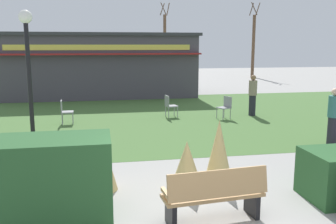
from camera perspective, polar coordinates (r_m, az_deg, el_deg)
The scene contains 17 objects.
lawn_patch at distance 15.36m, azimuth -4.28°, elevation -0.64°, with size 36.00×12.00×0.01m, color #446B33.
park_bench at distance 6.29m, azimuth 7.16°, elevation -12.50°, with size 1.74×0.69×0.95m.
hedge_left at distance 6.62m, azimuth -16.95°, elevation -9.71°, with size 1.88×1.10×1.39m, color #28562B.
ornamental_grass_behind_left at distance 7.11m, azimuth -11.64°, elevation -9.55°, with size 0.51×0.51×1.04m, color tan.
ornamental_grass_behind_right at distance 7.98m, azimuth 7.81°, elevation -5.99°, with size 0.61×0.61×1.37m, color tan.
ornamental_grass_behind_center at distance 7.65m, azimuth -9.96°, elevation -7.83°, with size 0.58×0.58×1.10m, color tan.
ornamental_grass_behind_far at distance 7.54m, azimuth 2.90°, elevation -8.25°, with size 0.69×0.69×1.02m, color tan.
lamppost_mid at distance 10.88m, azimuth -20.65°, elevation 7.10°, with size 0.36×0.36×3.82m.
food_kiosk at distance 21.70m, azimuth -10.32°, elevation 7.15°, with size 10.82×4.47×3.54m.
cafe_chair_west at distance 15.07m, azimuth 0.22°, elevation 1.20°, with size 0.51×0.51×0.89m.
cafe_chair_east at distance 14.25m, azimuth -15.58°, elevation 0.29°, with size 0.46×0.46×0.89m.
cafe_chair_center at distance 14.90m, azimuth 8.82°, elevation 0.97°, with size 0.57×0.57×0.89m.
person_strolling at distance 11.73m, azimuth 24.06°, elevation -0.67°, with size 0.34×0.34×1.69m.
person_standing at distance 15.76m, azimuth 12.87°, elevation 2.56°, with size 0.34×0.34×1.69m.
parked_car_west_slot at distance 28.57m, azimuth -14.11°, elevation 5.43°, with size 4.30×2.25×1.20m.
tree_left_bg at distance 35.42m, azimuth -0.50°, elevation 10.42°, with size 0.91×0.96×6.73m.
tree_right_bg at distance 34.86m, azimuth 12.97°, elevation 10.06°, with size 0.91×0.96×6.60m.
Camera 1 is at (-1.59, -5.12, 2.91)m, focal length 39.70 mm.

